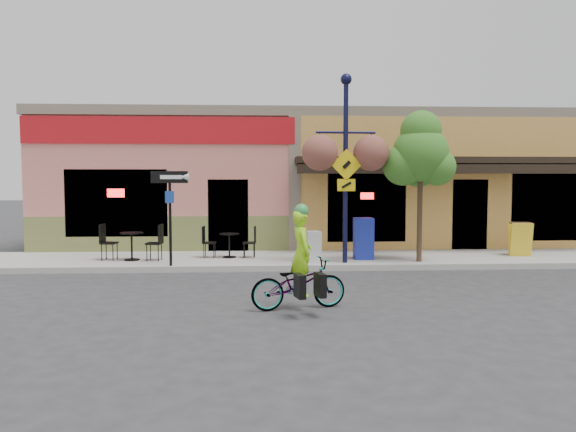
# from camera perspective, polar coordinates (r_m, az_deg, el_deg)

# --- Properties ---
(ground) EXTENTS (90.00, 90.00, 0.00)m
(ground) POSITION_cam_1_polar(r_m,az_deg,el_deg) (13.82, 5.80, -5.92)
(ground) COLOR #2D2D30
(ground) RESTS_ON ground
(sidewalk) EXTENTS (24.00, 3.00, 0.15)m
(sidewalk) POSITION_cam_1_polar(r_m,az_deg,el_deg) (15.76, 4.66, -4.41)
(sidewalk) COLOR #9E9B93
(sidewalk) RESTS_ON ground
(curb) EXTENTS (24.00, 0.12, 0.15)m
(curb) POSITION_cam_1_polar(r_m,az_deg,el_deg) (14.34, 5.46, -5.25)
(curb) COLOR #A8A59E
(curb) RESTS_ON ground
(building) EXTENTS (18.20, 8.20, 4.50)m
(building) POSITION_cam_1_polar(r_m,az_deg,el_deg) (21.05, 2.65, 3.65)
(building) COLOR #CD7165
(building) RESTS_ON ground
(bicycle) EXTENTS (1.84, 0.99, 0.92)m
(bicycle) POSITION_cam_1_polar(r_m,az_deg,el_deg) (10.15, 1.08, -6.89)
(bicycle) COLOR #9B280E
(bicycle) RESTS_ON ground
(cyclist_rider) EXTENTS (0.48, 0.63, 1.54)m
(cyclist_rider) POSITION_cam_1_polar(r_m,az_deg,el_deg) (10.10, 1.37, -5.16)
(cyclist_rider) COLOR #9EEF19
(cyclist_rider) RESTS_ON ground
(lamp_post) EXTENTS (1.58, 0.69, 4.86)m
(lamp_post) POSITION_cam_1_polar(r_m,az_deg,el_deg) (14.55, 5.86, 4.79)
(lamp_post) COLOR black
(lamp_post) RESTS_ON sidewalk
(one_way_sign) EXTENTS (0.91, 0.23, 2.37)m
(one_way_sign) POSITION_cam_1_polar(r_m,az_deg,el_deg) (14.30, -11.88, -0.27)
(one_way_sign) COLOR black
(one_way_sign) RESTS_ON sidewalk
(cafe_set_left) EXTENTS (1.72, 1.01, 0.98)m
(cafe_set_left) POSITION_cam_1_polar(r_m,az_deg,el_deg) (15.53, -15.60, -2.57)
(cafe_set_left) COLOR black
(cafe_set_left) RESTS_ON sidewalk
(cafe_set_right) EXTENTS (1.51, 0.83, 0.88)m
(cafe_set_right) POSITION_cam_1_polar(r_m,az_deg,el_deg) (15.55, -5.98, -2.62)
(cafe_set_right) COLOR black
(cafe_set_right) RESTS_ON sidewalk
(newspaper_box_blue) EXTENTS (0.51, 0.45, 1.12)m
(newspaper_box_blue) POSITION_cam_1_polar(r_m,az_deg,el_deg) (15.35, 7.68, -2.27)
(newspaper_box_blue) COLOR #1B2AA3
(newspaper_box_blue) RESTS_ON sidewalk
(newspaper_box_grey) EXTENTS (0.47, 0.45, 0.82)m
(newspaper_box_grey) POSITION_cam_1_polar(r_m,az_deg,el_deg) (14.60, 2.48, -3.15)
(newspaper_box_grey) COLOR #B7B7B7
(newspaper_box_grey) RESTS_ON sidewalk
(street_tree) EXTENTS (1.70, 1.70, 3.99)m
(street_tree) POSITION_cam_1_polar(r_m,az_deg,el_deg) (15.06, 13.28, 3.02)
(street_tree) COLOR #3D7A26
(street_tree) RESTS_ON sidewalk
(sandwich_board) EXTENTS (0.65, 0.54, 0.95)m
(sandwich_board) POSITION_cam_1_polar(r_m,az_deg,el_deg) (16.98, 22.65, -2.23)
(sandwich_board) COLOR yellow
(sandwich_board) RESTS_ON sidewalk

